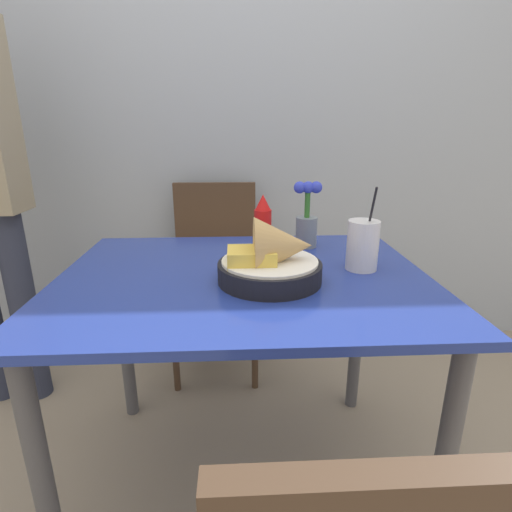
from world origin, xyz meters
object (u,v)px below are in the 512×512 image
(chair_far_window, at_px, (216,262))
(drink_cup, at_px, (362,247))
(food_basket, at_px, (274,260))
(ketchup_bottle, at_px, (263,227))
(flower_vase, at_px, (307,220))

(chair_far_window, height_order, drink_cup, drink_cup)
(food_basket, height_order, ketchup_bottle, ketchup_bottle)
(food_basket, relative_size, drink_cup, 1.14)
(ketchup_bottle, xyz_separation_m, flower_vase, (0.16, 0.10, -0.00))
(ketchup_bottle, bearing_deg, food_basket, -86.26)
(chair_far_window, xyz_separation_m, drink_cup, (0.48, -0.76, 0.29))
(chair_far_window, bearing_deg, ketchup_bottle, -72.69)
(chair_far_window, bearing_deg, flower_vase, -55.55)
(ketchup_bottle, height_order, flower_vase, flower_vase)
(chair_far_window, xyz_separation_m, food_basket, (0.21, -0.84, 0.29))
(ketchup_bottle, distance_m, drink_cup, 0.32)
(ketchup_bottle, xyz_separation_m, drink_cup, (0.29, -0.15, -0.03))
(food_basket, distance_m, ketchup_bottle, 0.24)
(ketchup_bottle, bearing_deg, chair_far_window, 107.31)
(drink_cup, bearing_deg, food_basket, -162.28)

